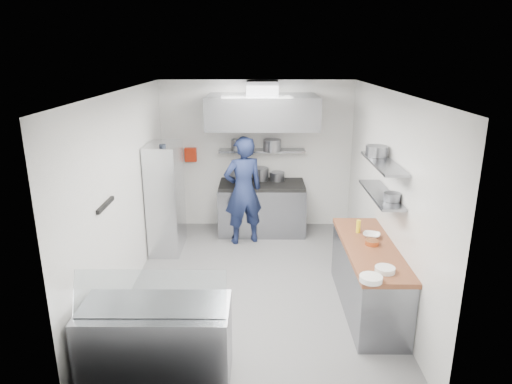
{
  "coord_description": "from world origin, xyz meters",
  "views": [
    {
      "loc": [
        0.04,
        -6.0,
        3.29
      ],
      "look_at": [
        0.0,
        0.6,
        1.25
      ],
      "focal_mm": 32.0,
      "sensor_mm": 36.0,
      "label": 1
    }
  ],
  "objects_px": {
    "chef": "(243,191)",
    "wire_rack": "(166,198)",
    "gas_range": "(262,209)",
    "display_case": "(157,343)"
  },
  "relations": [
    {
      "from": "gas_range",
      "to": "chef",
      "type": "xyz_separation_m",
      "value": [
        -0.33,
        -0.49,
        0.51
      ]
    },
    {
      "from": "chef",
      "to": "wire_rack",
      "type": "bearing_deg",
      "value": -7.56
    },
    {
      "from": "gas_range",
      "to": "wire_rack",
      "type": "height_order",
      "value": "wire_rack"
    },
    {
      "from": "gas_range",
      "to": "display_case",
      "type": "xyz_separation_m",
      "value": [
        -1.1,
        -4.1,
        -0.03
      ]
    },
    {
      "from": "chef",
      "to": "wire_rack",
      "type": "height_order",
      "value": "chef"
    },
    {
      "from": "chef",
      "to": "display_case",
      "type": "relative_size",
      "value": 1.28
    },
    {
      "from": "gas_range",
      "to": "wire_rack",
      "type": "distance_m",
      "value": 1.87
    },
    {
      "from": "wire_rack",
      "to": "gas_range",
      "type": "bearing_deg",
      "value": 25.8
    },
    {
      "from": "wire_rack",
      "to": "display_case",
      "type": "xyz_separation_m",
      "value": [
        0.53,
        -3.31,
        -0.5
      ]
    },
    {
      "from": "display_case",
      "to": "gas_range",
      "type": "bearing_deg",
      "value": 74.98
    }
  ]
}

